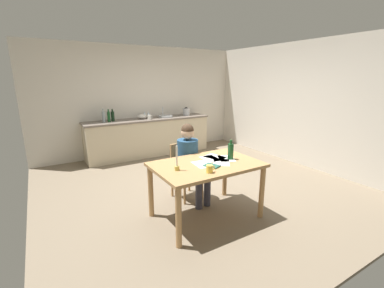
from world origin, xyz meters
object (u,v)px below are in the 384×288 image
Objects in this scene: chair_at_table at (185,168)px; mixing_bowl at (142,116)px; candlestick at (177,163)px; teacup_on_counter at (149,117)px; dining_table at (206,171)px; coffee_mug at (210,169)px; book_magazine at (212,166)px; bottle_wine_red at (113,116)px; bottle_oil at (104,117)px; bottle_vinegar at (109,117)px; person_seated at (190,158)px; sink_unit at (165,116)px; wine_bottle_on_table at (231,151)px; wine_glass_near_sink at (148,113)px; stovetop_kettle at (186,112)px; wine_glass_by_kettle at (144,113)px.

mixing_bowl reaches higher than chair_at_table.
teacup_on_counter is (0.89, 3.07, 0.09)m from candlestick.
coffee_mug reaches higher than dining_table.
bottle_wine_red is at bearing 73.11° from book_magazine.
bottle_oil is 0.11m from bottle_vinegar.
candlestick is 1.64× the size of book_magazine.
person_seated is (0.08, 0.55, 0.01)m from dining_table.
person_seated reaches higher than bottle_wine_red.
mixing_bowl is at bearing -0.66° from bottle_wine_red.
teacup_on_counter is (0.37, 2.34, 0.47)m from chair_at_table.
sink_unit is at bearing 0.19° from bottle_oil.
bottle_oil is at bearing 104.49° from chair_at_table.
dining_table is 0.49m from candlestick.
coffee_mug is at bearing -105.54° from person_seated.
book_magazine is 1.64× the size of teacup_on_counter.
coffee_mug is 0.42× the size of wine_bottle_on_table.
wine_bottle_on_table is at bearing -99.56° from sink_unit.
wine_bottle_on_table is 3.36m from bottle_wine_red.
chair_at_table is at bearing 54.61° from candlestick.
wine_bottle_on_table is 2.41× the size of teacup_on_counter.
book_magazine is 0.42m from wine_bottle_on_table.
teacup_on_counter is (-0.10, -0.30, -0.06)m from wine_glass_near_sink.
mixing_bowl is (0.48, 3.54, 0.14)m from coffee_mug.
wine_bottle_on_table is at bearing 0.42° from candlestick.
bottle_oil is at bearing -178.56° from bottle_vinegar.
sink_unit reaches higher than book_magazine.
dining_table is at bearing 62.28° from coffee_mug.
bottle_wine_red is (-0.35, 3.39, 0.24)m from book_magazine.
bottle_oil is 1.94× the size of wine_glass_near_sink.
bottle_oil is 1.03m from teacup_on_counter.
stovetop_kettle is at bearing -2.71° from mixing_bowl.
chair_at_table is 0.72× the size of person_seated.
bottle_wine_red reaches higher than wine_glass_near_sink.
chair_at_table is at bearing -99.03° from teacup_on_counter.
bottle_wine_red is (-1.29, 0.06, 0.09)m from sink_unit.
mixing_bowl is at bearing 84.30° from dining_table.
candlestick is (-0.52, -0.73, 0.38)m from chair_at_table.
bottle_wine_red is (0.10, 0.06, -0.00)m from bottle_vinegar.
wine_glass_near_sink reaches higher than chair_at_table.
bottle_wine_red is at bearing 177.30° from sink_unit.
teacup_on_counter is at bearing 79.90° from coffee_mug.
sink_unit is at bearing 71.00° from chair_at_table.
wine_glass_by_kettle is at bearing 172.21° from stovetop_kettle.
dining_table is 3.27m from mixing_bowl.
wine_glass_near_sink is at bearing 23.89° from mixing_bowl.
dining_table is 5.10× the size of wine_bottle_on_table.
bottle_wine_red is 1.76× the size of wine_glass_near_sink.
dining_table is 9.03× the size of wine_glass_near_sink.
person_seated is 4.27× the size of bottle_vinegar.
bottle_wine_red is at bearing 93.30° from coffee_mug.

